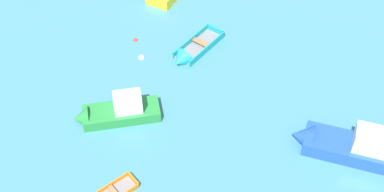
% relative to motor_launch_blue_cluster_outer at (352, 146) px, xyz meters
% --- Properties ---
extents(motor_launch_blue_cluster_outer, '(7.08, 3.45, 2.45)m').
position_rel_motor_launch_blue_cluster_outer_xyz_m(motor_launch_blue_cluster_outer, '(0.00, 0.00, 0.00)').
color(motor_launch_blue_cluster_outer, blue).
rests_on(motor_launch_blue_cluster_outer, ground_plane).
extents(motor_launch_green_distant_center, '(5.35, 2.69, 2.09)m').
position_rel_motor_launch_blue_cluster_outer_xyz_m(motor_launch_green_distant_center, '(-13.64, 1.93, -0.14)').
color(motor_launch_green_distant_center, '#288C3D').
rests_on(motor_launch_green_distant_center, ground_plane).
extents(rowboat_turquoise_outer_left, '(3.73, 4.58, 1.35)m').
position_rel_motor_launch_blue_cluster_outer_xyz_m(rowboat_turquoise_outer_left, '(-9.59, 7.74, -0.47)').
color(rowboat_turquoise_outer_left, gray).
rests_on(rowboat_turquoise_outer_left, ground_plane).
extents(mooring_buoy_outer_edge, '(0.43, 0.43, 0.43)m').
position_rel_motor_launch_blue_cluster_outer_xyz_m(mooring_buoy_outer_edge, '(-12.80, 7.44, -0.70)').
color(mooring_buoy_outer_edge, silver).
rests_on(mooring_buoy_outer_edge, ground_plane).
extents(mooring_buoy_between_boats_right, '(0.32, 0.32, 0.32)m').
position_rel_motor_launch_blue_cluster_outer_xyz_m(mooring_buoy_between_boats_right, '(-13.47, 9.26, -0.70)').
color(mooring_buoy_between_boats_right, red).
rests_on(mooring_buoy_between_boats_right, ground_plane).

